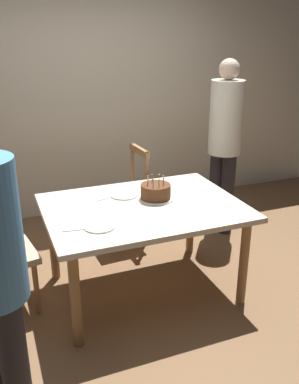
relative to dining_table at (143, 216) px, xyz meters
name	(u,v)px	position (x,y,z in m)	size (l,w,h in m)	color
ground	(144,289)	(0.00, 0.00, -0.66)	(6.40, 6.40, 0.00)	brown
back_wall	(83,97)	(0.00, 1.85, 0.64)	(6.40, 0.10, 2.60)	beige
dining_table	(143,216)	(0.00, 0.00, 0.00)	(1.47, 1.08, 0.74)	beige
birthday_cake	(156,192)	(0.13, 0.08, 0.15)	(0.28, 0.28, 0.19)	silver
plate_near_celebrant	(100,226)	(-0.41, -0.24, 0.09)	(0.22, 0.22, 0.01)	white
plate_far_side	(124,195)	(-0.07, 0.24, 0.09)	(0.22, 0.22, 0.01)	white
fork_near_celebrant	(76,230)	(-0.57, -0.23, 0.09)	(0.18, 0.02, 0.01)	silver
fork_far_side	(105,199)	(-0.23, 0.23, 0.09)	(0.18, 0.02, 0.01)	silver
chair_spindle_back	(124,198)	(0.12, 0.86, -0.20)	(0.46, 0.46, 0.95)	tan
person_guest	(225,138)	(1.13, 0.72, 0.34)	(0.32, 0.32, 1.75)	#262328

